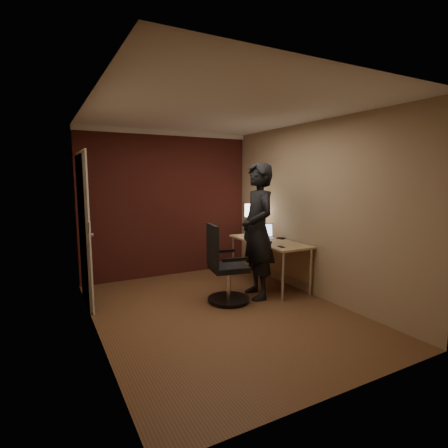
{
  "coord_description": "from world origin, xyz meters",
  "views": [
    {
      "loc": [
        -2.0,
        -3.84,
        1.72
      ],
      "look_at": [
        0.35,
        0.55,
        1.05
      ],
      "focal_mm": 28.0,
      "sensor_mm": 36.0,
      "label": 1
    }
  ],
  "objects": [
    {
      "name": "wallet",
      "position": [
        1.43,
        0.62,
        0.74
      ],
      "size": [
        0.12,
        0.13,
        0.02
      ],
      "primitive_type": "cube",
      "rotation": [
        0.0,
        0.0,
        0.27
      ],
      "color": "black",
      "rests_on": "desk"
    },
    {
      "name": "office_chair",
      "position": [
        0.19,
        0.26,
        0.47
      ],
      "size": [
        0.58,
        0.64,
        1.07
      ],
      "color": "black",
      "rests_on": "ground"
    },
    {
      "name": "phone",
      "position": [
        1.03,
        0.08,
        0.73
      ],
      "size": [
        0.07,
        0.12,
        0.01
      ],
      "primitive_type": "cube",
      "rotation": [
        0.0,
        0.0,
        -0.12
      ],
      "color": "black",
      "rests_on": "desk"
    },
    {
      "name": "mouse",
      "position": [
        1.04,
        0.43,
        0.75
      ],
      "size": [
        0.1,
        0.12,
        0.03
      ],
      "primitive_type": "cube",
      "rotation": [
        0.0,
        0.0,
        0.42
      ],
      "color": "black",
      "rests_on": "desk"
    },
    {
      "name": "laptop",
      "position": [
        1.21,
        0.8,
        0.79
      ],
      "size": [
        0.41,
        0.37,
        0.23
      ],
      "color": "silver",
      "rests_on": "desk"
    },
    {
      "name": "desk",
      "position": [
        1.25,
        0.6,
        0.6
      ],
      "size": [
        0.6,
        1.5,
        0.73
      ],
      "color": "tan",
      "rests_on": "ground"
    },
    {
      "name": "desk_lamp",
      "position": [
        1.24,
        1.14,
        1.15
      ],
      "size": [
        0.22,
        0.22,
        0.54
      ],
      "color": "silver",
      "rests_on": "desk"
    },
    {
      "name": "person",
      "position": [
        0.73,
        0.25,
        0.96
      ],
      "size": [
        0.58,
        0.77,
        1.92
      ],
      "primitive_type": "imported",
      "rotation": [
        0.0,
        0.0,
        -1.75
      ],
      "color": "black",
      "rests_on": "ground"
    },
    {
      "name": "room",
      "position": [
        -0.27,
        1.54,
        1.37
      ],
      "size": [
        4.0,
        4.0,
        4.0
      ],
      "color": "brown",
      "rests_on": "ground"
    }
  ]
}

